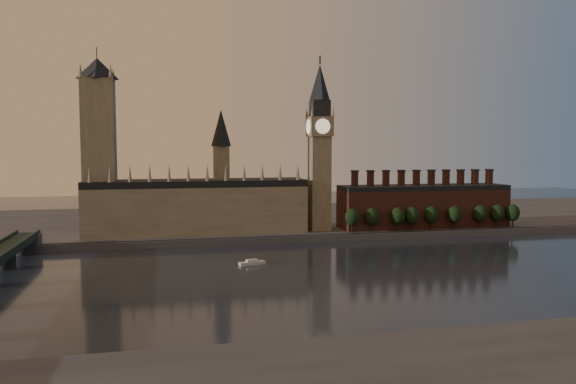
# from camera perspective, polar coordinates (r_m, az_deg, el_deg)

# --- Properties ---
(ground) EXTENTS (900.00, 900.00, 0.00)m
(ground) POSITION_cam_1_polar(r_m,az_deg,el_deg) (245.51, 7.96, -8.52)
(ground) COLOR black
(ground) RESTS_ON ground
(north_bank) EXTENTS (900.00, 182.00, 4.00)m
(north_bank) POSITION_cam_1_polar(r_m,az_deg,el_deg) (414.06, -0.71, -2.84)
(north_bank) COLOR #4D4D53
(north_bank) RESTS_ON ground
(palace_of_westminster) EXTENTS (130.00, 30.30, 74.00)m
(palace_of_westminster) POSITION_cam_1_polar(r_m,az_deg,el_deg) (340.97, -9.16, -1.17)
(palace_of_westminster) COLOR gray
(palace_of_westminster) RESTS_ON north_bank
(victoria_tower) EXTENTS (24.00, 24.00, 108.00)m
(victoria_tower) POSITION_cam_1_polar(r_m,az_deg,el_deg) (340.68, -18.65, 4.95)
(victoria_tower) COLOR gray
(victoria_tower) RESTS_ON north_bank
(big_ben) EXTENTS (15.00, 15.00, 107.00)m
(big_ben) POSITION_cam_1_polar(r_m,az_deg,el_deg) (346.87, 3.23, 4.80)
(big_ben) COLOR gray
(big_ben) RESTS_ON north_bank
(chimney_block) EXTENTS (110.00, 25.00, 37.00)m
(chimney_block) POSITION_cam_1_polar(r_m,az_deg,el_deg) (373.95, 13.58, -1.33)
(chimney_block) COLOR brown
(chimney_block) RESTS_ON north_bank
(embankment_tree_0) EXTENTS (8.60, 8.60, 14.88)m
(embankment_tree_0) POSITION_cam_1_polar(r_m,az_deg,el_deg) (338.76, 6.53, -2.57)
(embankment_tree_0) COLOR black
(embankment_tree_0) RESTS_ON north_bank
(embankment_tree_1) EXTENTS (8.60, 8.60, 14.88)m
(embankment_tree_1) POSITION_cam_1_polar(r_m,az_deg,el_deg) (344.21, 8.52, -2.48)
(embankment_tree_1) COLOR black
(embankment_tree_1) RESTS_ON north_bank
(embankment_tree_2) EXTENTS (8.60, 8.60, 14.88)m
(embankment_tree_2) POSITION_cam_1_polar(r_m,az_deg,el_deg) (349.54, 11.09, -2.41)
(embankment_tree_2) COLOR black
(embankment_tree_2) RESTS_ON north_bank
(embankment_tree_3) EXTENTS (8.60, 8.60, 14.88)m
(embankment_tree_3) POSITION_cam_1_polar(r_m,az_deg,el_deg) (353.89, 12.48, -2.34)
(embankment_tree_3) COLOR black
(embankment_tree_3) RESTS_ON north_bank
(embankment_tree_4) EXTENTS (8.60, 8.60, 14.88)m
(embankment_tree_4) POSITION_cam_1_polar(r_m,az_deg,el_deg) (360.81, 14.36, -2.25)
(embankment_tree_4) COLOR black
(embankment_tree_4) RESTS_ON north_bank
(embankment_tree_5) EXTENTS (8.60, 8.60, 14.88)m
(embankment_tree_5) POSITION_cam_1_polar(r_m,az_deg,el_deg) (366.19, 16.56, -2.20)
(embankment_tree_5) COLOR black
(embankment_tree_5) RESTS_ON north_bank
(embankment_tree_6) EXTENTS (8.60, 8.60, 14.88)m
(embankment_tree_6) POSITION_cam_1_polar(r_m,az_deg,el_deg) (376.36, 18.93, -2.08)
(embankment_tree_6) COLOR black
(embankment_tree_6) RESTS_ON north_bank
(embankment_tree_7) EXTENTS (8.60, 8.60, 14.88)m
(embankment_tree_7) POSITION_cam_1_polar(r_m,az_deg,el_deg) (383.36, 20.50, -2.00)
(embankment_tree_7) COLOR black
(embankment_tree_7) RESTS_ON north_bank
(embankment_tree_8) EXTENTS (8.60, 8.60, 14.88)m
(embankment_tree_8) POSITION_cam_1_polar(r_m,az_deg,el_deg) (387.76, 21.87, -1.97)
(embankment_tree_8) COLOR black
(embankment_tree_8) RESTS_ON north_bank
(river_boat) EXTENTS (13.01, 6.36, 2.51)m
(river_boat) POSITION_cam_1_polar(r_m,az_deg,el_deg) (267.90, -3.68, -7.17)
(river_boat) COLOR silver
(river_boat) RESTS_ON ground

